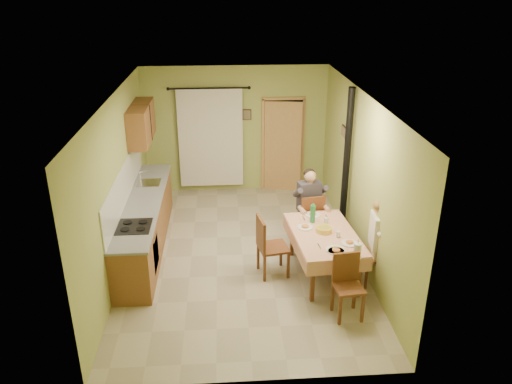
{
  "coord_description": "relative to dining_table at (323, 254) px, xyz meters",
  "views": [
    {
      "loc": [
        -0.29,
        -7.62,
        4.48
      ],
      "look_at": [
        0.25,
        0.1,
        1.15
      ],
      "focal_mm": 35.0,
      "sensor_mm": 36.0,
      "label": 1
    }
  ],
  "objects": [
    {
      "name": "chair_near",
      "position": [
        0.14,
        -1.1,
        -0.09
      ],
      "size": [
        0.43,
        0.43,
        0.95
      ],
      "rotation": [
        0.0,
        0.0,
        3.25
      ],
      "color": "brown",
      "rests_on": "ground"
    },
    {
      "name": "kitchen_run",
      "position": [
        -2.99,
        1.12,
        0.1
      ],
      "size": [
        0.64,
        3.64,
        1.56
      ],
      "color": "brown",
      "rests_on": "ground"
    },
    {
      "name": "upper_cabinets",
      "position": [
        -3.1,
        2.42,
        1.57
      ],
      "size": [
        0.35,
        1.4,
        0.7
      ],
      "primitive_type": "cube",
      "color": "brown",
      "rests_on": "room_shell"
    },
    {
      "name": "dining_table",
      "position": [
        0.0,
        0.0,
        0.0
      ],
      "size": [
        1.13,
        1.72,
        0.76
      ],
      "rotation": [
        0.0,
        0.0,
        0.09
      ],
      "color": "tan",
      "rests_on": "ground"
    },
    {
      "name": "stove_flue",
      "position": [
        0.62,
        1.32,
        0.64
      ],
      "size": [
        0.24,
        0.24,
        2.8
      ],
      "color": "black",
      "rests_on": "ground"
    },
    {
      "name": "man_right",
      "position": [
        0.81,
        -0.27,
        0.5
      ],
      "size": [
        0.49,
        0.61,
        1.39
      ],
      "rotation": [
        0.0,
        0.0,
        1.48
      ],
      "color": "white",
      "rests_on": "chair_right"
    },
    {
      "name": "picture_back",
      "position": [
        -1.03,
        3.69,
        1.37
      ],
      "size": [
        0.19,
        0.03,
        0.23
      ],
      "primitive_type": "cube",
      "color": "black",
      "rests_on": "room_shell"
    },
    {
      "name": "floor",
      "position": [
        -1.28,
        0.72,
        -0.38
      ],
      "size": [
        4.0,
        6.0,
        0.01
      ],
      "primitive_type": "cube",
      "color": "tan",
      "rests_on": "ground"
    },
    {
      "name": "doorway",
      "position": [
        -0.24,
        3.66,
        0.67
      ],
      "size": [
        0.96,
        0.19,
        2.15
      ],
      "color": "black",
      "rests_on": "ground"
    },
    {
      "name": "tableware",
      "position": [
        0.04,
        -0.1,
        0.43
      ],
      "size": [
        0.84,
        1.6,
        0.33
      ],
      "color": "white",
      "rests_on": "dining_table"
    },
    {
      "name": "curtain",
      "position": [
        -1.83,
        3.62,
        0.88
      ],
      "size": [
        1.7,
        0.07,
        2.22
      ],
      "color": "black",
      "rests_on": "ground"
    },
    {
      "name": "chair_right",
      "position": [
        0.83,
        -0.27,
        -0.09
      ],
      "size": [
        0.5,
        0.5,
        1.02
      ],
      "rotation": [
        0.0,
        0.0,
        1.48
      ],
      "color": "brown",
      "rests_on": "ground"
    },
    {
      "name": "chair_left",
      "position": [
        -0.82,
        0.09,
        -0.09
      ],
      "size": [
        0.53,
        0.53,
        1.02
      ],
      "rotation": [
        0.0,
        0.0,
        -1.38
      ],
      "color": "brown",
      "rests_on": "ground"
    },
    {
      "name": "man_far",
      "position": [
        -0.06,
        1.08,
        0.5
      ],
      "size": [
        0.63,
        0.53,
        1.39
      ],
      "rotation": [
        0.0,
        0.0,
        0.19
      ],
      "color": "#38333D",
      "rests_on": "chair_far"
    },
    {
      "name": "picture_right",
      "position": [
        0.69,
        1.92,
        1.47
      ],
      "size": [
        0.03,
        0.31,
        0.21
      ],
      "primitive_type": "cube",
      "color": "brown",
      "rests_on": "room_shell"
    },
    {
      "name": "chair_far",
      "position": [
        -0.06,
        1.07,
        -0.09
      ],
      "size": [
        0.51,
        0.51,
        0.99
      ],
      "rotation": [
        0.0,
        0.0,
        0.19
      ],
      "color": "brown",
      "rests_on": "ground"
    },
    {
      "name": "room_shell",
      "position": [
        -1.28,
        0.72,
        1.44
      ],
      "size": [
        4.04,
        6.04,
        2.82
      ],
      "color": "#A0AB58",
      "rests_on": "ground"
    }
  ]
}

